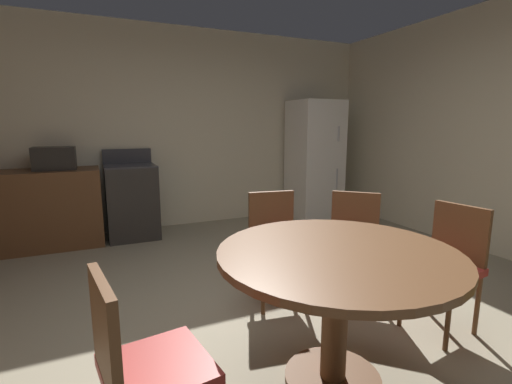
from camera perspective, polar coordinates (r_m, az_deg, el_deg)
name	(u,v)px	position (r m, az deg, el deg)	size (l,w,h in m)	color
ground_plane	(279,335)	(2.66, 3.63, -21.44)	(14.00, 14.00, 0.00)	gray
wall_back	(175,129)	(5.24, -12.56, 9.59)	(6.07, 0.12, 2.70)	beige
kitchen_counter	(19,211)	(4.89, -33.10, -2.54)	(1.73, 0.60, 0.90)	brown
oven_range	(132,201)	(4.84, -18.83, -1.30)	(0.60, 0.60, 1.10)	#2D2B28
refrigerator	(314,160)	(5.62, 9.09, 4.94)	(0.68, 0.68, 1.76)	white
microwave	(55,158)	(4.76, -28.95, 4.63)	(0.44, 0.32, 0.26)	black
dining_table	(337,278)	(2.03, 12.48, -12.96)	(1.26, 1.26, 0.76)	brown
chair_northeast	(353,240)	(3.03, 14.91, -7.24)	(0.57, 0.57, 0.87)	brown
chair_east	(448,260)	(2.84, 27.81, -9.32)	(0.45, 0.45, 0.87)	brown
chair_west	(140,363)	(1.61, -17.74, -24.15)	(0.45, 0.45, 0.87)	brown
chair_north	(275,239)	(2.96, 3.03, -7.34)	(0.46, 0.46, 0.87)	brown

